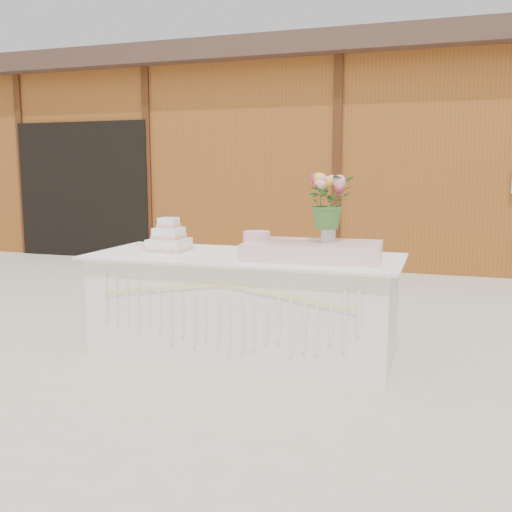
{
  "coord_description": "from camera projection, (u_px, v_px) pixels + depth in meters",
  "views": [
    {
      "loc": [
        1.44,
        -4.1,
        1.41
      ],
      "look_at": [
        0.0,
        0.3,
        0.72
      ],
      "focal_mm": 40.0,
      "sensor_mm": 36.0,
      "label": 1
    }
  ],
  "objects": [
    {
      "name": "satin_runner",
      "position": [
        313.0,
        251.0,
        4.19
      ],
      "size": [
        1.02,
        0.63,
        0.12
      ],
      "primitive_type": "cube",
      "rotation": [
        0.0,
        0.0,
        0.06
      ],
      "color": "#FFCECD",
      "rests_on": "cake_table"
    },
    {
      "name": "pink_cake_stand",
      "position": [
        257.0,
        242.0,
        4.32
      ],
      "size": [
        0.26,
        0.26,
        0.19
      ],
      "color": "silver",
      "rests_on": "cake_table"
    },
    {
      "name": "bouquet",
      "position": [
        329.0,
        195.0,
        4.13
      ],
      "size": [
        0.46,
        0.45,
        0.39
      ],
      "primitive_type": "imported",
      "rotation": [
        0.0,
        0.0,
        0.66
      ],
      "color": "#3B6E2C",
      "rests_on": "flower_vase"
    },
    {
      "name": "cake_table",
      "position": [
        244.0,
        304.0,
        4.44
      ],
      "size": [
        2.4,
        1.0,
        0.77
      ],
      "color": "white",
      "rests_on": "ground"
    },
    {
      "name": "ground",
      "position": [
        244.0,
        351.0,
        4.5
      ],
      "size": [
        80.0,
        80.0,
        0.0
      ],
      "primitive_type": "plane",
      "color": "beige",
      "rests_on": "ground"
    },
    {
      "name": "loose_flowers",
      "position": [
        137.0,
        247.0,
        4.78
      ],
      "size": [
        0.18,
        0.4,
        0.02
      ],
      "primitive_type": null,
      "rotation": [
        0.0,
        0.0,
        0.06
      ],
      "color": "#FF9BC3",
      "rests_on": "cake_table"
    },
    {
      "name": "wedding_cake",
      "position": [
        169.0,
        240.0,
        4.61
      ],
      "size": [
        0.3,
        0.3,
        0.27
      ],
      "rotation": [
        0.0,
        0.0,
        0.01
      ],
      "color": "white",
      "rests_on": "cake_table"
    },
    {
      "name": "flower_vase",
      "position": [
        328.0,
        232.0,
        4.17
      ],
      "size": [
        0.11,
        0.11,
        0.15
      ],
      "primitive_type": "cylinder",
      "color": "#B4B4B9",
      "rests_on": "satin_runner"
    },
    {
      "name": "barn",
      "position": [
        357.0,
        156.0,
        9.9
      ],
      "size": [
        12.6,
        4.6,
        3.3
      ],
      "color": "brown",
      "rests_on": "ground"
    }
  ]
}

